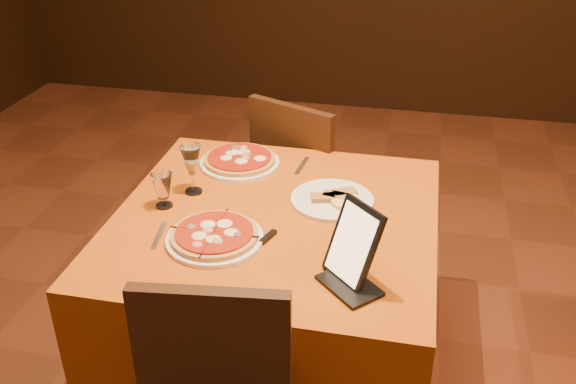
% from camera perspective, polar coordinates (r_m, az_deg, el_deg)
% --- Properties ---
extents(main_table, '(1.10, 1.10, 0.75)m').
position_cam_1_polar(main_table, '(2.43, -1.07, -9.70)').
color(main_table, '#AD4A0B').
rests_on(main_table, floor).
extents(chair_main_far, '(0.52, 0.52, 0.91)m').
position_cam_1_polar(chair_main_far, '(3.04, 2.29, 0.78)').
color(chair_main_far, black).
rests_on(chair_main_far, floor).
extents(pizza_near, '(0.32, 0.32, 0.03)m').
position_cam_1_polar(pizza_near, '(2.09, -6.54, -3.96)').
color(pizza_near, white).
rests_on(pizza_near, main_table).
extents(pizza_far, '(0.32, 0.32, 0.03)m').
position_cam_1_polar(pizza_far, '(2.56, -4.32, 2.77)').
color(pizza_far, white).
rests_on(pizza_far, main_table).
extents(cutlet_dish, '(0.30, 0.30, 0.03)m').
position_cam_1_polar(cutlet_dish, '(2.29, 3.95, -0.56)').
color(cutlet_dish, white).
rests_on(cutlet_dish, main_table).
extents(wine_glass, '(0.11, 0.11, 0.19)m').
position_cam_1_polar(wine_glass, '(2.34, -8.54, 2.03)').
color(wine_glass, '#D7B47A').
rests_on(wine_glass, main_table).
extents(water_glass, '(0.10, 0.10, 0.13)m').
position_cam_1_polar(water_glass, '(2.28, -11.07, 0.16)').
color(water_glass, white).
rests_on(water_glass, main_table).
extents(tablet, '(0.19, 0.19, 0.23)m').
position_cam_1_polar(tablet, '(1.86, 5.83, -4.56)').
color(tablet, black).
rests_on(tablet, main_table).
extents(knife, '(0.08, 0.19, 0.01)m').
position_cam_1_polar(knife, '(2.03, -3.14, -5.25)').
color(knife, silver).
rests_on(knife, main_table).
extents(fork_near, '(0.04, 0.16, 0.01)m').
position_cam_1_polar(fork_near, '(2.14, -11.37, -3.79)').
color(fork_near, silver).
rests_on(fork_near, main_table).
extents(fork_far, '(0.03, 0.16, 0.01)m').
position_cam_1_polar(fork_far, '(2.54, 1.25, 2.34)').
color(fork_far, silver).
rests_on(fork_far, main_table).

